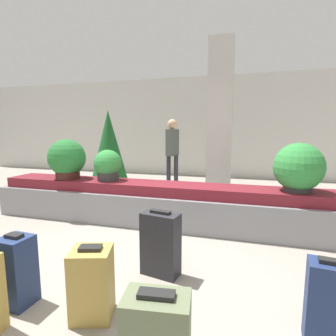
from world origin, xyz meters
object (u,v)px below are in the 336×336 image
pillar (220,125)px  suitcase_1 (92,283)px  traveler_0 (172,147)px  suitcase_5 (17,271)px  decorated_tree (109,148)px  suitcase_3 (327,304)px  potted_plant_1 (108,166)px  potted_plant_0 (298,168)px  potted_plant_2 (67,159)px  suitcase_0 (161,244)px

pillar → suitcase_1: size_ratio=5.36×
suitcase_1 → traveler_0: traveler_0 is taller
pillar → suitcase_5: bearing=-110.6°
traveler_0 → decorated_tree: bearing=146.9°
suitcase_3 → traveler_0: traveler_0 is taller
potted_plant_1 → traveler_0: traveler_0 is taller
potted_plant_0 → potted_plant_2: potted_plant_2 is taller
suitcase_1 → suitcase_5: suitcase_5 is taller
potted_plant_0 → traveler_0: bearing=133.9°
decorated_tree → suitcase_5: bearing=-72.2°
potted_plant_0 → suitcase_3: bearing=-94.0°
suitcase_5 → decorated_tree: decorated_tree is taller
suitcase_1 → suitcase_5: (-0.70, -0.04, 0.02)m
pillar → suitcase_1: bearing=-100.4°
suitcase_1 → suitcase_3: size_ratio=0.94×
suitcase_1 → potted_plant_1: (-1.04, 2.19, 0.62)m
suitcase_1 → potted_plant_0: size_ratio=0.90×
potted_plant_2 → traveler_0: traveler_0 is taller
potted_plant_0 → potted_plant_1: potted_plant_0 is taller
suitcase_1 → potted_plant_2: bearing=112.8°
suitcase_5 → decorated_tree: 4.24m
suitcase_0 → suitcase_1: bearing=-103.3°
pillar → decorated_tree: bearing=172.3°
suitcase_3 → suitcase_5: (-2.40, -0.23, -0.00)m
suitcase_1 → potted_plant_2: 2.87m
suitcase_3 → potted_plant_0: bearing=92.9°
pillar → traveler_0: bearing=137.6°
suitcase_0 → decorated_tree: decorated_tree is taller
potted_plant_0 → decorated_tree: decorated_tree is taller
potted_plant_0 → potted_plant_1: size_ratio=1.30×
suitcase_5 → potted_plant_1: size_ratio=1.23×
pillar → decorated_tree: (-2.63, 0.35, -0.53)m
suitcase_0 → suitcase_5: 1.30m
potted_plant_0 → potted_plant_2: size_ratio=0.97×
potted_plant_2 → suitcase_1: bearing=-50.0°
potted_plant_1 → potted_plant_2: size_ratio=0.75×
pillar → suitcase_5: (-1.36, -3.62, -1.30)m
suitcase_3 → decorated_tree: decorated_tree is taller
suitcase_5 → traveler_0: (0.08, 4.78, 0.77)m
pillar → suitcase_0: size_ratio=4.66×
suitcase_5 → potted_plant_0: bearing=44.2°
suitcase_3 → potted_plant_2: size_ratio=0.93×
decorated_tree → suitcase_3: bearing=-45.5°
potted_plant_0 → traveler_0: size_ratio=0.38×
suitcase_0 → potted_plant_0: (1.51, 1.43, 0.65)m
pillar → suitcase_1: (-0.66, -3.58, -1.31)m
potted_plant_0 → suitcase_0: bearing=-136.6°
pillar → suitcase_1: 3.87m
pillar → potted_plant_0: size_ratio=4.81×
potted_plant_2 → decorated_tree: (-0.18, 1.80, 0.07)m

